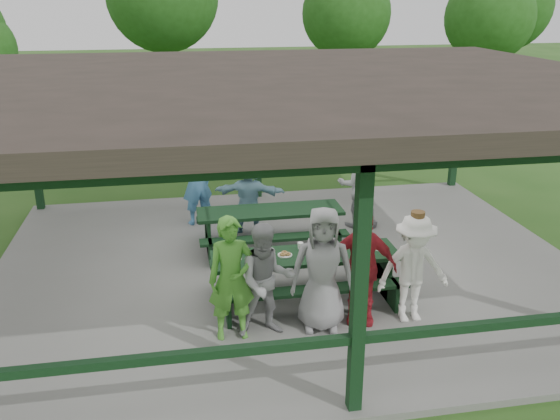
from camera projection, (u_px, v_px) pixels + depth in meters
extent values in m
plane|color=#264F18|center=(289.00, 270.00, 10.28)|extent=(90.00, 90.00, 0.00)
cube|color=slate|center=(289.00, 268.00, 10.27)|extent=(10.00, 8.00, 0.10)
cube|color=black|center=(359.00, 289.00, 6.22)|extent=(0.15, 0.15, 3.00)
cube|color=black|center=(31.00, 141.00, 12.45)|extent=(0.15, 0.15, 3.00)
cube|color=black|center=(257.00, 132.00, 13.25)|extent=(0.15, 0.15, 3.00)
cube|color=black|center=(457.00, 124.00, 14.04)|extent=(0.15, 0.15, 3.00)
cube|color=black|center=(130.00, 361.00, 6.03)|extent=(4.65, 0.10, 0.10)
cube|color=black|center=(557.00, 318.00, 6.83)|extent=(4.65, 0.10, 0.10)
cube|color=black|center=(150.00, 163.00, 13.05)|extent=(4.65, 0.10, 0.10)
cube|color=black|center=(359.00, 154.00, 13.85)|extent=(4.65, 0.10, 0.10)
cube|color=black|center=(366.00, 161.00, 5.74)|extent=(9.80, 0.15, 0.20)
cube|color=black|center=(256.00, 69.00, 12.76)|extent=(9.80, 0.15, 0.20)
cube|color=#2B251F|center=(290.00, 83.00, 9.18)|extent=(10.60, 8.60, 0.24)
cube|color=black|center=(306.00, 256.00, 8.89)|extent=(2.82, 0.75, 0.06)
cube|color=black|center=(314.00, 290.00, 8.48)|extent=(2.82, 0.28, 0.05)
cube|color=black|center=(298.00, 258.00, 9.51)|extent=(2.82, 0.28, 0.05)
cube|color=black|center=(225.00, 283.00, 8.81)|extent=(0.06, 0.70, 0.75)
cube|color=black|center=(382.00, 270.00, 9.22)|extent=(0.06, 0.70, 0.75)
cube|color=black|center=(225.00, 292.00, 8.86)|extent=(0.06, 1.39, 0.45)
cube|color=black|center=(382.00, 279.00, 9.27)|extent=(0.06, 1.39, 0.45)
cube|color=black|center=(270.00, 211.00, 10.71)|extent=(2.62, 0.75, 0.06)
cube|color=black|center=(275.00, 238.00, 10.30)|extent=(2.62, 0.28, 0.05)
cube|color=black|center=(266.00, 216.00, 11.32)|extent=(2.62, 0.28, 0.05)
cube|color=black|center=(208.00, 233.00, 10.64)|extent=(0.06, 0.70, 0.75)
cube|color=black|center=(330.00, 225.00, 11.01)|extent=(0.06, 0.70, 0.75)
cube|color=black|center=(209.00, 241.00, 10.69)|extent=(0.06, 1.39, 0.45)
cube|color=black|center=(330.00, 232.00, 11.07)|extent=(0.06, 1.39, 0.45)
cylinder|color=white|center=(234.00, 259.00, 8.70)|extent=(0.22, 0.22, 0.01)
torus|color=olive|center=(232.00, 258.00, 8.67)|extent=(0.10, 0.10, 0.03)
torus|color=olive|center=(237.00, 258.00, 8.68)|extent=(0.10, 0.10, 0.03)
torus|color=olive|center=(234.00, 256.00, 8.74)|extent=(0.10, 0.10, 0.03)
cylinder|color=white|center=(285.00, 255.00, 8.83)|extent=(0.22, 0.22, 0.01)
torus|color=olive|center=(283.00, 254.00, 8.80)|extent=(0.10, 0.10, 0.03)
torus|color=olive|center=(288.00, 254.00, 8.81)|extent=(0.10, 0.10, 0.03)
torus|color=olive|center=(284.00, 252.00, 8.86)|extent=(0.10, 0.10, 0.03)
cylinder|color=white|center=(333.00, 251.00, 8.95)|extent=(0.22, 0.22, 0.01)
torus|color=olive|center=(331.00, 251.00, 8.92)|extent=(0.10, 0.10, 0.03)
torus|color=olive|center=(336.00, 250.00, 8.93)|extent=(0.10, 0.10, 0.03)
torus|color=olive|center=(332.00, 249.00, 8.99)|extent=(0.10, 0.10, 0.03)
cylinder|color=white|center=(379.00, 248.00, 9.07)|extent=(0.22, 0.22, 0.01)
torus|color=olive|center=(377.00, 247.00, 9.04)|extent=(0.10, 0.10, 0.03)
torus|color=olive|center=(382.00, 247.00, 9.05)|extent=(0.10, 0.10, 0.03)
torus|color=olive|center=(378.00, 245.00, 9.11)|extent=(0.10, 0.10, 0.03)
cylinder|color=#381E0F|center=(249.00, 260.00, 8.55)|extent=(0.06, 0.06, 0.10)
cylinder|color=#381E0F|center=(268.00, 259.00, 8.60)|extent=(0.06, 0.06, 0.10)
cylinder|color=#381E0F|center=(274.00, 258.00, 8.62)|extent=(0.06, 0.06, 0.10)
cylinder|color=#381E0F|center=(339.00, 253.00, 8.78)|extent=(0.06, 0.06, 0.10)
cylinder|color=#381E0F|center=(365.00, 251.00, 8.85)|extent=(0.06, 0.06, 0.10)
cone|color=white|center=(245.00, 250.00, 8.90)|extent=(0.09, 0.09, 0.10)
cone|color=white|center=(300.00, 246.00, 9.05)|extent=(0.09, 0.09, 0.10)
cone|color=white|center=(362.00, 241.00, 9.21)|extent=(0.09, 0.09, 0.10)
cone|color=white|center=(364.00, 241.00, 9.21)|extent=(0.09, 0.09, 0.10)
imported|color=#49972E|center=(232.00, 279.00, 7.84)|extent=(0.64, 0.42, 1.73)
imported|color=gray|center=(266.00, 281.00, 7.93)|extent=(0.82, 0.65, 1.61)
imported|color=gray|center=(322.00, 269.00, 8.06)|extent=(0.96, 0.72, 1.78)
imported|color=#AA212B|center=(361.00, 267.00, 8.24)|extent=(1.06, 0.67, 1.68)
imported|color=white|center=(413.00, 269.00, 8.29)|extent=(1.04, 0.61, 1.60)
cylinder|color=brown|center=(418.00, 220.00, 8.03)|extent=(0.32, 0.32, 0.02)
cylinder|color=brown|center=(418.00, 215.00, 8.01)|extent=(0.19, 0.19, 0.11)
imported|color=#7BACBF|center=(249.00, 195.00, 11.47)|extent=(1.45, 0.80, 1.49)
imported|color=teal|center=(197.00, 182.00, 11.84)|extent=(0.76, 0.63, 1.77)
imported|color=#959598|center=(359.00, 184.00, 11.71)|extent=(0.92, 0.76, 1.74)
imported|color=silver|center=(284.00, 117.00, 19.28)|extent=(5.68, 3.66, 1.46)
cube|color=navy|center=(132.00, 123.00, 17.98)|extent=(3.19, 2.31, 0.12)
cube|color=navy|center=(122.00, 119.00, 17.23)|extent=(2.73, 1.02, 0.41)
cube|color=navy|center=(140.00, 110.00, 18.56)|extent=(2.73, 1.02, 0.41)
cube|color=navy|center=(87.00, 113.00, 18.11)|extent=(0.54, 1.37, 0.41)
cube|color=navy|center=(177.00, 116.00, 17.68)|extent=(0.54, 1.37, 0.41)
cylinder|color=black|center=(94.00, 142.00, 17.56)|extent=(0.80, 0.43, 0.78)
cylinder|color=yellow|center=(94.00, 142.00, 17.56)|extent=(0.35, 0.31, 0.29)
cylinder|color=black|center=(115.00, 130.00, 18.99)|extent=(0.80, 0.43, 0.78)
cylinder|color=yellow|center=(115.00, 130.00, 18.99)|extent=(0.35, 0.31, 0.29)
cylinder|color=black|center=(153.00, 144.00, 17.28)|extent=(0.80, 0.43, 0.78)
cylinder|color=yellow|center=(153.00, 144.00, 17.28)|extent=(0.35, 0.31, 0.29)
cylinder|color=black|center=(171.00, 133.00, 18.70)|extent=(0.80, 0.43, 0.78)
cylinder|color=yellow|center=(171.00, 133.00, 18.70)|extent=(0.35, 0.31, 0.29)
cube|color=navy|center=(194.00, 129.00, 17.72)|extent=(0.99, 0.42, 0.08)
cone|color=#F2590C|center=(85.00, 110.00, 18.09)|extent=(0.16, 0.39, 0.41)
cylinder|color=#302113|center=(167.00, 72.00, 23.07)|extent=(0.36, 0.36, 3.28)
cylinder|color=#302113|center=(344.00, 74.00, 24.46)|extent=(0.36, 0.36, 2.77)
sphere|color=#204F15|center=(346.00, 14.00, 23.64)|extent=(3.55, 3.55, 3.55)
cylinder|color=#302113|center=(482.00, 78.00, 23.73)|extent=(0.36, 0.36, 2.68)
sphere|color=#204F15|center=(489.00, 17.00, 22.93)|extent=(3.43, 3.43, 3.43)
cylinder|color=#302113|center=(499.00, 67.00, 25.90)|extent=(0.36, 0.36, 2.99)
sphere|color=#204F15|center=(506.00, 5.00, 25.02)|extent=(3.82, 3.82, 3.82)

